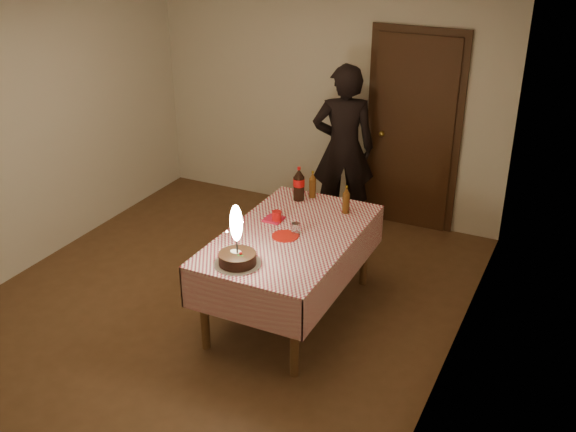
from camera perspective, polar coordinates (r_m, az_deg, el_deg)
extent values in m
cube|color=brown|center=(6.10, -5.42, -7.01)|extent=(4.00, 4.50, 0.01)
cube|color=beige|center=(7.43, 3.23, 10.06)|extent=(4.00, 0.04, 2.60)
cube|color=beige|center=(3.99, -23.14, -6.31)|extent=(4.00, 0.04, 2.60)
cube|color=beige|center=(6.74, -20.73, 6.85)|extent=(0.04, 4.50, 2.60)
cube|color=beige|center=(4.84, 14.67, 0.64)|extent=(0.04, 4.50, 2.60)
cube|color=#472814|center=(7.17, 10.51, 6.80)|extent=(0.85, 0.05, 2.05)
sphere|color=#B28C33|center=(7.22, 7.93, 6.90)|extent=(0.06, 0.06, 0.06)
cube|color=brown|center=(5.52, 0.23, -1.80)|extent=(0.90, 1.60, 0.04)
cylinder|color=brown|center=(5.32, -7.11, -7.85)|extent=(0.07, 0.07, 0.72)
cylinder|color=brown|center=(5.00, 0.57, -10.06)|extent=(0.07, 0.07, 0.72)
cylinder|color=brown|center=(6.44, -0.04, -1.39)|extent=(0.07, 0.07, 0.72)
cylinder|color=brown|center=(6.17, 6.49, -2.81)|extent=(0.07, 0.07, 0.72)
cube|color=white|center=(5.51, 0.23, -1.56)|extent=(1.02, 1.72, 0.01)
cube|color=white|center=(4.94, -4.12, -7.42)|extent=(1.02, 0.01, 0.34)
cube|color=white|center=(6.29, 3.61, 0.19)|extent=(1.02, 0.01, 0.34)
cube|color=white|center=(5.80, -4.27, -2.12)|extent=(0.01, 1.72, 0.34)
cube|color=white|center=(5.42, 5.04, -4.27)|extent=(0.01, 1.72, 0.34)
cylinder|color=white|center=(5.07, -4.29, -4.04)|extent=(0.35, 0.35, 0.01)
cylinder|color=black|center=(5.05, -4.30, -3.59)|extent=(0.28, 0.28, 0.09)
cylinder|color=white|center=(5.05, -4.43, -3.02)|extent=(0.07, 0.07, 0.00)
sphere|color=red|center=(5.00, -4.03, -3.17)|extent=(0.02, 0.02, 0.02)
cube|color=#19721E|center=(4.99, -3.94, -3.37)|extent=(0.02, 0.01, 0.00)
cube|color=#19721E|center=(5.00, -4.21, -3.33)|extent=(0.01, 0.02, 0.00)
cylinder|color=#262628|center=(5.00, -4.34, -2.56)|extent=(0.01, 0.01, 0.12)
ellipsoid|color=#FFF2BF|center=(4.92, -4.41, -0.60)|extent=(0.09, 0.09, 0.29)
sphere|color=white|center=(4.96, -4.37, -1.74)|extent=(0.04, 0.04, 0.04)
cylinder|color=red|center=(5.46, -0.24, -1.71)|extent=(0.22, 0.22, 0.01)
cylinder|color=#AC0C0B|center=(5.68, -0.97, -0.06)|extent=(0.08, 0.08, 0.10)
cylinder|color=white|center=(5.49, 0.65, -1.04)|extent=(0.07, 0.07, 0.09)
cube|color=red|center=(5.73, -1.23, -0.27)|extent=(0.15, 0.15, 0.02)
cylinder|color=black|center=(6.08, 0.92, 2.34)|extent=(0.10, 0.10, 0.22)
cylinder|color=red|center=(6.06, 0.93, 2.87)|extent=(0.10, 0.10, 0.07)
cone|color=black|center=(6.02, 0.93, 3.66)|extent=(0.10, 0.10, 0.08)
cylinder|color=red|center=(6.01, 0.94, 4.06)|extent=(0.03, 0.03, 0.02)
cylinder|color=#57300F|center=(6.15, 2.08, 2.39)|extent=(0.06, 0.06, 0.18)
cone|color=#57300F|center=(6.10, 2.10, 3.43)|extent=(0.06, 0.06, 0.06)
cylinder|color=olive|center=(6.09, 2.11, 3.73)|extent=(0.02, 0.02, 0.02)
cylinder|color=#57300F|center=(5.85, 4.93, 1.08)|extent=(0.06, 0.06, 0.18)
cone|color=#57300F|center=(5.80, 4.98, 2.16)|extent=(0.06, 0.06, 0.06)
cylinder|color=olive|center=(5.79, 4.99, 2.48)|extent=(0.02, 0.02, 0.02)
imported|color=black|center=(7.06, 4.71, 5.71)|extent=(0.77, 0.66, 1.78)
cube|color=black|center=(7.00, 4.84, 10.95)|extent=(0.16, 0.14, 0.10)
cylinder|color=black|center=(7.07, 4.81, 11.11)|extent=(0.10, 0.10, 0.08)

